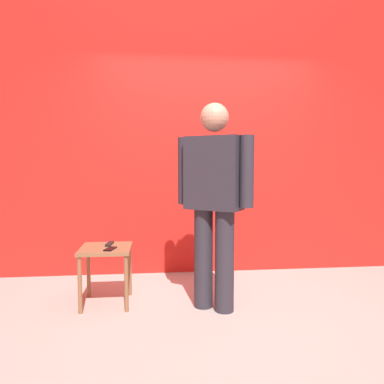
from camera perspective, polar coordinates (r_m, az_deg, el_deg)
The scene contains 6 objects.
ground_plane at distance 3.07m, azimuth 6.09°, elevation -19.90°, with size 12.00×12.00×0.00m, color #B7B2A8.
back_wall_red at distance 4.20m, azimuth 2.30°, elevation 9.55°, with size 5.75×0.12×3.27m, color red.
standing_person at distance 3.06m, azimuth 3.56°, elevation -0.58°, with size 0.65×0.49×1.78m.
side_table at distance 3.35m, azimuth -13.59°, elevation -10.11°, with size 0.45×0.45×0.52m.
cell_phone at distance 3.24m, azimuth -12.94°, elevation -8.85°, with size 0.07×0.14×0.01m, color black.
tv_remote at distance 3.42m, azimuth -13.04°, elevation -8.06°, with size 0.04×0.17×0.02m, color black.
Camera 1 is at (-0.58, -2.74, 1.27)m, focal length 33.34 mm.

